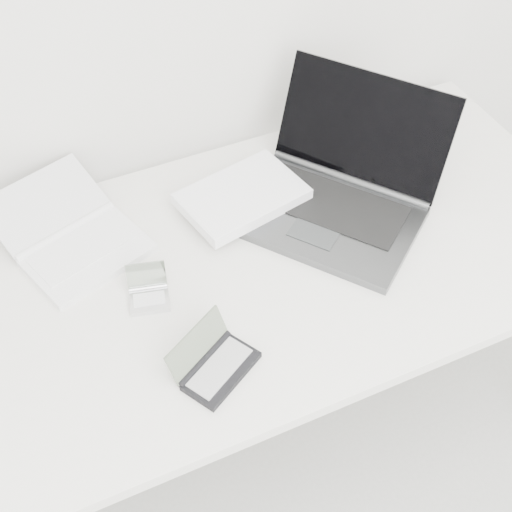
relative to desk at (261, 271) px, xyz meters
name	(u,v)px	position (x,y,z in m)	size (l,w,h in m)	color
desk	(261,271)	(0.00, 0.00, 0.00)	(1.60, 0.80, 0.73)	white
laptop_large	(311,193)	(0.18, 0.10, 0.09)	(0.65, 0.57, 0.27)	#4F5153
netbook_open_white	(75,240)	(-0.37, 0.21, 0.07)	(0.36, 0.40, 0.09)	white
pda_silver	(149,293)	(-0.27, -0.01, 0.06)	(0.10, 0.11, 0.07)	silver
palmtop_charcoal	(214,364)	(-0.21, -0.23, 0.06)	(0.19, 0.18, 0.08)	black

